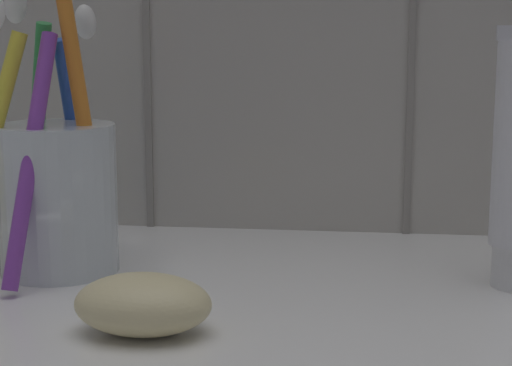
{
  "coord_description": "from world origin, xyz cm",
  "views": [
    {
      "loc": [
        -1.51,
        -42.22,
        16.11
      ],
      "look_at": [
        -6.95,
        2.08,
        8.12
      ],
      "focal_mm": 60.0,
      "sensor_mm": 36.0,
      "label": 1
    }
  ],
  "objects": [
    {
      "name": "soap_bar",
      "position": [
        -11.48,
        -4.67,
        3.44
      ],
      "size": [
        6.55,
        4.6,
        2.88
      ],
      "primitive_type": "ellipsoid",
      "color": "beige",
      "rests_on": "sink_counter"
    },
    {
      "name": "sink_counter",
      "position": [
        0.0,
        0.0,
        1.0
      ],
      "size": [
        73.59,
        35.64,
        2.0
      ],
      "primitive_type": "cube",
      "color": "white",
      "rests_on": "ground"
    },
    {
      "name": "toothbrush_cup",
      "position": [
        -19.21,
        5.19,
        7.27
      ],
      "size": [
        10.84,
        13.9,
        18.82
      ],
      "color": "silver",
      "rests_on": "sink_counter"
    }
  ]
}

